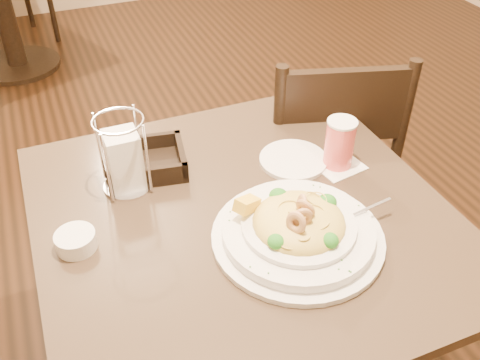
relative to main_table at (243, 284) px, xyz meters
name	(u,v)px	position (x,y,z in m)	size (l,w,h in m)	color
main_table	(243,284)	(0.00, 0.00, 0.00)	(0.90, 0.90, 0.76)	black
dining_chair_near	(323,165)	(0.45, 0.39, -0.02)	(0.52, 0.52, 0.93)	black
pasta_bowl	(298,228)	(0.07, -0.12, 0.27)	(0.40, 0.36, 0.12)	white
drink_glass	(340,144)	(0.29, 0.08, 0.30)	(0.13, 0.13, 0.13)	white
bread_basket	(146,163)	(-0.16, 0.24, 0.26)	(0.21, 0.18, 0.05)	black
napkin_caddy	(124,159)	(-0.22, 0.19, 0.32)	(0.12, 0.12, 0.19)	silver
side_plate	(293,160)	(0.19, 0.13, 0.25)	(0.17, 0.17, 0.01)	white
butter_ramekin	(76,241)	(-0.36, 0.03, 0.26)	(0.08, 0.08, 0.04)	white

